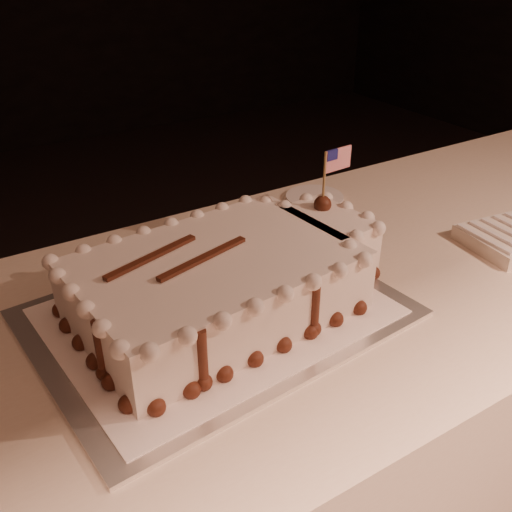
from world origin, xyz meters
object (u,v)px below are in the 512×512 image
banquet_table (332,408)px  sheet_cake (231,278)px  cake_board (217,313)px  side_plate (314,198)px

banquet_table → sheet_cake: bearing=-179.6°
cake_board → banquet_table: bearing=-3.9°
banquet_table → side_plate: (0.15, 0.29, 0.38)m
cake_board → side_plate: bearing=29.5°
cake_board → side_plate: 0.53m
cake_board → sheet_cake: size_ratio=1.04×
sheet_cake → side_plate: sheet_cake is taller
sheet_cake → side_plate: bearing=36.1°
cake_board → sheet_cake: sheet_cake is taller
side_plate → sheet_cake: bearing=-143.9°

